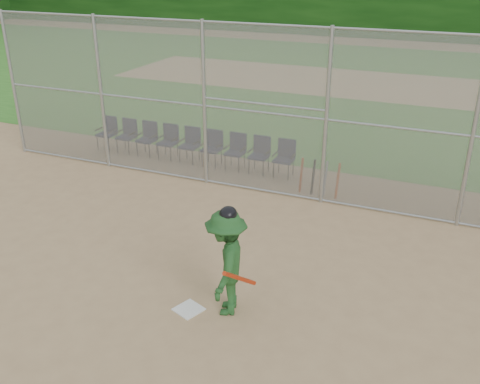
% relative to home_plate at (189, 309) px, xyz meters
% --- Properties ---
extents(ground, '(100.00, 100.00, 0.00)m').
position_rel_home_plate_xyz_m(ground, '(-0.12, -0.07, -0.01)').
color(ground, tan).
rests_on(ground, ground).
extents(grass_strip, '(100.00, 100.00, 0.00)m').
position_rel_home_plate_xyz_m(grass_strip, '(-0.12, 17.93, -0.00)').
color(grass_strip, '#2E6E21').
rests_on(grass_strip, ground).
extents(dirt_patch_far, '(24.00, 24.00, 0.00)m').
position_rel_home_plate_xyz_m(dirt_patch_far, '(-0.12, 17.93, -0.00)').
color(dirt_patch_far, tan).
rests_on(dirt_patch_far, ground).
extents(backstop_fence, '(16.09, 0.09, 4.00)m').
position_rel_home_plate_xyz_m(backstop_fence, '(-0.12, 4.93, 2.06)').
color(backstop_fence, gray).
rests_on(backstop_fence, ground).
extents(home_plate, '(0.53, 0.53, 0.02)m').
position_rel_home_plate_xyz_m(home_plate, '(0.00, 0.00, 0.00)').
color(home_plate, silver).
rests_on(home_plate, ground).
extents(batter_at_plate, '(1.00, 1.39, 1.87)m').
position_rel_home_plate_xyz_m(batter_at_plate, '(0.58, 0.25, 0.90)').
color(batter_at_plate, '#1E4B1F').
rests_on(batter_at_plate, ground).
extents(spare_bats, '(0.96, 0.29, 0.85)m').
position_rel_home_plate_xyz_m(spare_bats, '(0.70, 5.36, 0.41)').
color(spare_bats, '#D84C14').
rests_on(spare_bats, ground).
extents(chair_0, '(0.54, 0.52, 0.96)m').
position_rel_home_plate_xyz_m(chair_0, '(-5.99, 6.08, 0.47)').
color(chair_0, black).
rests_on(chair_0, ground).
extents(chair_1, '(0.54, 0.52, 0.96)m').
position_rel_home_plate_xyz_m(chair_1, '(-5.30, 6.08, 0.47)').
color(chair_1, black).
rests_on(chair_1, ground).
extents(chair_2, '(0.54, 0.52, 0.96)m').
position_rel_home_plate_xyz_m(chair_2, '(-4.61, 6.08, 0.47)').
color(chair_2, black).
rests_on(chair_2, ground).
extents(chair_3, '(0.54, 0.52, 0.96)m').
position_rel_home_plate_xyz_m(chair_3, '(-3.91, 6.08, 0.47)').
color(chair_3, black).
rests_on(chair_3, ground).
extents(chair_4, '(0.54, 0.52, 0.96)m').
position_rel_home_plate_xyz_m(chair_4, '(-3.22, 6.08, 0.47)').
color(chair_4, black).
rests_on(chair_4, ground).
extents(chair_5, '(0.54, 0.52, 0.96)m').
position_rel_home_plate_xyz_m(chair_5, '(-2.53, 6.08, 0.47)').
color(chair_5, black).
rests_on(chair_5, ground).
extents(chair_6, '(0.54, 0.52, 0.96)m').
position_rel_home_plate_xyz_m(chair_6, '(-1.84, 6.08, 0.47)').
color(chair_6, black).
rests_on(chair_6, ground).
extents(chair_7, '(0.54, 0.52, 0.96)m').
position_rel_home_plate_xyz_m(chair_7, '(-1.14, 6.08, 0.47)').
color(chair_7, black).
rests_on(chair_7, ground).
extents(chair_8, '(0.54, 0.52, 0.96)m').
position_rel_home_plate_xyz_m(chair_8, '(-0.45, 6.08, 0.47)').
color(chair_8, black).
rests_on(chair_8, ground).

